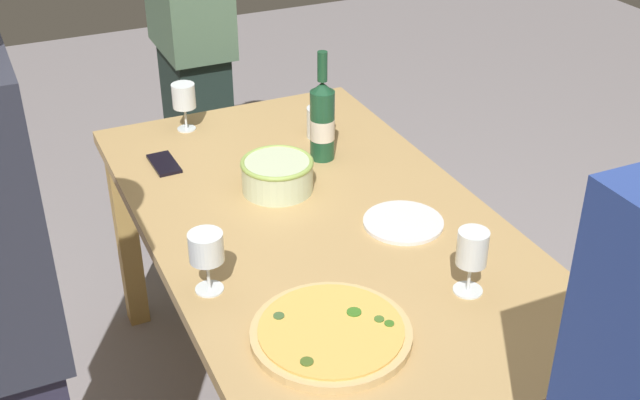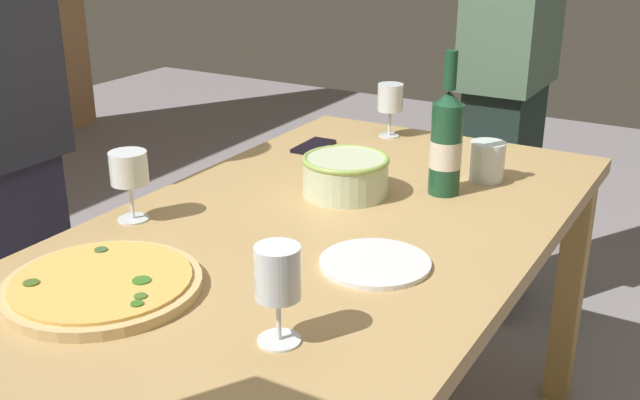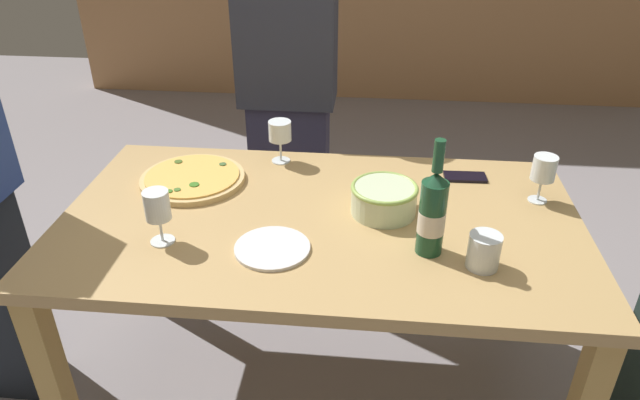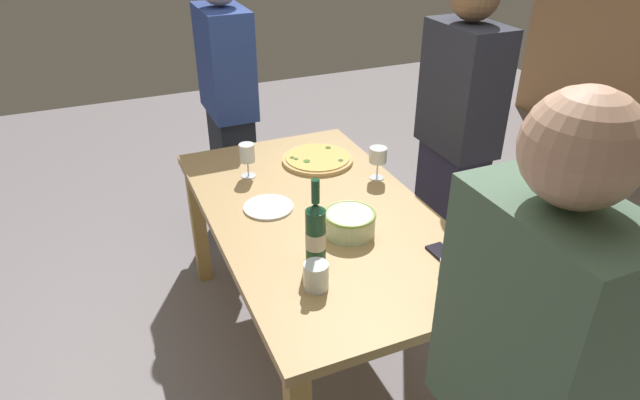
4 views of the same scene
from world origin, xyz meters
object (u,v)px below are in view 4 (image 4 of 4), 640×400
object	(u,v)px
dining_table	(320,230)
wine_glass_far_left	(247,154)
cell_phone	(444,255)
person_guest_left	(456,143)
serving_bowl	(350,222)
cup_amber	(316,276)
person_host	(229,109)
pizza	(318,159)
wine_glass_near_pizza	(378,156)
wine_glass_by_bottle	(450,273)
wine_bottle	(316,233)
side_plate	(268,207)

from	to	relation	value
dining_table	wine_glass_far_left	world-z (taller)	wine_glass_far_left
dining_table	wine_glass_far_left	distance (m)	0.52
cell_phone	person_guest_left	xyz separation A→B (m)	(-0.69, 0.53, 0.08)
serving_bowl	cup_amber	world-z (taller)	cup_amber
person_host	dining_table	bearing A→B (deg)	-0.00
serving_bowl	person_host	world-z (taller)	person_host
pizza	wine_glass_far_left	world-z (taller)	wine_glass_far_left
serving_bowl	person_guest_left	bearing A→B (deg)	117.73
cup_amber	person_guest_left	size ratio (longest dim) A/B	0.06
pizza	serving_bowl	size ratio (longest dim) A/B	1.71
serving_bowl	dining_table	bearing A→B (deg)	-167.20
dining_table	person_guest_left	xyz separation A→B (m)	(-0.22, 0.83, 0.18)
pizza	wine_glass_near_pizza	bearing A→B (deg)	34.09
wine_glass_far_left	person_host	world-z (taller)	person_host
serving_bowl	wine_glass_by_bottle	size ratio (longest dim) A/B	1.32
wine_glass_by_bottle	person_host	xyz separation A→B (m)	(-1.89, -0.23, -0.05)
cup_amber	wine_glass_by_bottle	bearing A→B (deg)	58.68
cup_amber	cell_phone	world-z (taller)	cup_amber
wine_glass_far_left	person_guest_left	xyz separation A→B (m)	(0.22, 1.01, -0.03)
wine_bottle	side_plate	world-z (taller)	wine_bottle
serving_bowl	wine_glass_near_pizza	bearing A→B (deg)	139.08
wine_glass_near_pizza	person_host	distance (m)	1.11
pizza	cell_phone	xyz separation A→B (m)	(0.93, 0.12, -0.01)
wine_glass_near_pizza	wine_glass_far_left	distance (m)	0.61
cell_phone	person_host	xyz separation A→B (m)	(-1.67, -0.37, 0.05)
wine_glass_near_pizza	pizza	bearing A→B (deg)	-145.91
pizza	person_host	distance (m)	0.78
wine_bottle	wine_glass_far_left	distance (m)	0.76
wine_glass_by_bottle	cup_amber	xyz separation A→B (m)	(-0.23, -0.38, -0.06)
serving_bowl	wine_glass_by_bottle	xyz separation A→B (m)	(0.49, 0.12, 0.06)
wine_glass_by_bottle	person_host	distance (m)	1.90
pizza	wine_glass_by_bottle	size ratio (longest dim) A/B	2.25
serving_bowl	side_plate	world-z (taller)	serving_bowl
wine_glass_near_pizza	wine_glass_by_bottle	bearing A→B (deg)	-13.12
side_plate	person_guest_left	world-z (taller)	person_guest_left
cup_amber	wine_glass_near_pizza	bearing A→B (deg)	137.82
dining_table	wine_bottle	xyz separation A→B (m)	(0.32, -0.15, 0.22)
side_plate	person_guest_left	xyz separation A→B (m)	(-0.10, 1.02, 0.08)
dining_table	wine_glass_by_bottle	size ratio (longest dim) A/B	10.15
wine_bottle	person_guest_left	xyz separation A→B (m)	(-0.54, 0.98, -0.04)
person_host	person_guest_left	size ratio (longest dim) A/B	0.98
wine_glass_near_pizza	wine_glass_by_bottle	size ratio (longest dim) A/B	0.99
wine_glass_near_pizza	side_plate	xyz separation A→B (m)	(0.06, -0.56, -0.11)
serving_bowl	cell_phone	world-z (taller)	serving_bowl
wine_glass_far_left	cup_amber	xyz separation A→B (m)	(0.90, -0.03, -0.07)
serving_bowl	wine_bottle	bearing A→B (deg)	-57.42
cell_phone	person_guest_left	size ratio (longest dim) A/B	0.09
cup_amber	person_guest_left	xyz separation A→B (m)	(-0.68, 1.04, 0.03)
wine_bottle	wine_glass_near_pizza	world-z (taller)	wine_bottle
wine_glass_near_pizza	person_guest_left	xyz separation A→B (m)	(-0.04, 0.46, -0.03)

